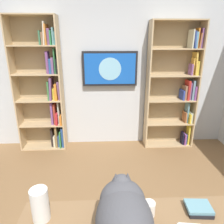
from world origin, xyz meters
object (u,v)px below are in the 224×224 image
bookshelf_left (177,87)px  desk_book_stack (198,208)px  wall_mounted_tv (110,69)px  paper_towel_roll (40,205)px  cat (124,215)px  coffee_mug (149,209)px  bookshelf_right (45,89)px

bookshelf_left → desk_book_stack: 2.51m
bookshelf_left → desk_book_stack: (0.66, 2.40, -0.30)m
desk_book_stack → bookshelf_left: bearing=-105.3°
wall_mounted_tv → paper_towel_roll: (0.53, 2.49, -0.52)m
bookshelf_left → wall_mounted_tv: bearing=-3.9°
bookshelf_left → wall_mounted_tv: bookshelf_left is taller
bookshelf_left → cat: bookshelf_left is taller
paper_towel_roll → coffee_mug: bearing=-180.0°
wall_mounted_tv → desk_book_stack: 2.60m
paper_towel_roll → desk_book_stack: 1.03m
wall_mounted_tv → bookshelf_left: bearing=176.1°
paper_towel_roll → coffee_mug: 0.69m
bookshelf_right → desk_book_stack: bearing=123.8°
bookshelf_left → cat: 2.83m
bookshelf_right → bookshelf_left: bearing=-179.9°
wall_mounted_tv → coffee_mug: wall_mounted_tv is taller
bookshelf_right → desk_book_stack: size_ratio=13.07×
cat → desk_book_stack: cat is taller
bookshelf_right → paper_towel_roll: (-0.58, 2.41, -0.20)m
paper_towel_roll → wall_mounted_tv: bearing=-102.0°
coffee_mug → wall_mounted_tv: bearing=-86.3°
wall_mounted_tv → coffee_mug: bearing=93.7°
bookshelf_right → wall_mounted_tv: bearing=-175.7°
cat → paper_towel_roll: size_ratio=2.96×
bookshelf_left → desk_book_stack: size_ratio=12.69×
cat → bookshelf_right: bearing=-67.1°
bookshelf_left → bookshelf_right: (2.26, 0.00, -0.02)m
desk_book_stack → bookshelf_right: bearing=-56.2°
paper_towel_roll → coffee_mug: (-0.69, -0.00, -0.06)m
bookshelf_right → wall_mounted_tv: size_ratio=2.40×
bookshelf_right → desk_book_stack: (-1.60, 2.40, -0.28)m
bookshelf_left → cat: bearing=65.4°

